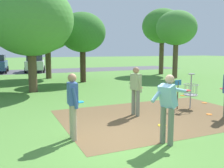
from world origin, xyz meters
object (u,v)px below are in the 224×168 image
Objects in this scene: player_foreground_watching at (73,103)px; tree_near_left at (162,26)px; player_waiting_left at (136,88)px; tree_near_right at (47,28)px; tree_far_center at (82,33)px; parked_car_center_right at (35,63)px; tree_far_left at (176,28)px; frisbee_near_basket at (209,114)px; frisbee_far_right at (182,96)px; player_waiting_right at (168,105)px; tree_far_right at (30,19)px; frisbee_far_left at (162,125)px; frisbee_mid_grass at (204,103)px; disc_golf_basket at (189,90)px.

player_foreground_watching is 0.28× the size of tree_near_left.
tree_near_right reaches higher than player_waiting_left.
tree_near_left is 1.25× the size of tree_far_center.
tree_far_center is 1.11× the size of parked_car_center_right.
player_waiting_left is 0.29× the size of tree_near_right.
tree_far_left is (11.37, 10.47, 3.08)m from player_foreground_watching.
frisbee_near_basket is 0.88× the size of frisbee_far_right.
frisbee_near_basket is (3.07, 1.68, -0.98)m from player_waiting_right.
tree_far_center is at bearing 38.11° from tree_far_right.
player_waiting_right is at bearing -124.45° from tree_near_left.
tree_far_right is at bearing 124.51° from frisbee_near_basket.
frisbee_near_basket is at bearing 4.97° from player_foreground_watching.
parked_car_center_right is at bearing 99.77° from frisbee_near_basket.
player_waiting_right is at bearing -89.00° from tree_near_right.
frisbee_far_left is 0.06× the size of parked_car_center_right.
parked_car_center_right is at bearing 106.34° from frisbee_far_right.
tree_far_center is at bearing -61.04° from tree_near_right.
frisbee_far_right is at bearing -32.20° from tree_far_right.
player_waiting_left is 7.74× the size of frisbee_mid_grass.
frisbee_near_basket is 0.04× the size of tree_far_left.
frisbee_mid_grass is 0.85× the size of frisbee_far_left.
player_waiting_right is (2.02, -1.24, 0.02)m from player_foreground_watching.
player_foreground_watching is 2.37m from player_waiting_right.
tree_near_right reaches higher than parked_car_center_right.
parked_car_center_right is (-3.61, 20.98, 0.91)m from frisbee_near_basket.
frisbee_mid_grass is 10.63m from tree_far_left.
frisbee_mid_grass is 0.96× the size of frisbee_far_right.
player_waiting_left is 3.93m from frisbee_mid_grass.
player_foreground_watching and player_waiting_left have the same top height.
tree_far_right reaches higher than frisbee_mid_grass.
player_foreground_watching is 18.88m from tree_near_left.
parked_car_center_right is at bearing 132.11° from tree_far_left.
disc_golf_basket is 0.81× the size of player_waiting_right.
tree_near_left is at bearing 24.77° from tree_far_right.
player_foreground_watching is at bearing -137.37° from tree_far_left.
tree_near_left is 1.39× the size of parked_car_center_right.
frisbee_far_right is (1.58, 2.29, -0.74)m from disc_golf_basket.
tree_near_right reaches higher than frisbee_near_basket.
tree_far_left is at bearing -47.89° from parked_car_center_right.
frisbee_far_right is at bearing 29.61° from player_foreground_watching.
disc_golf_basket is 14.82m from tree_near_left.
frisbee_mid_grass is at bearing -73.09° from tree_far_center.
disc_golf_basket is 0.23× the size of tree_near_right.
frisbee_far_left is at bearing 0.47° from player_foreground_watching.
tree_far_center reaches higher than frisbee_far_right.
frisbee_near_basket is (2.48, -0.96, -0.96)m from player_waiting_left.
tree_near_right is 1.01× the size of tree_far_right.
player_waiting_left is at bearing 28.24° from player_foreground_watching.
tree_near_right is at bearing 91.00° from player_waiting_right.
player_waiting_right is 8.39× the size of frisbee_near_basket.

